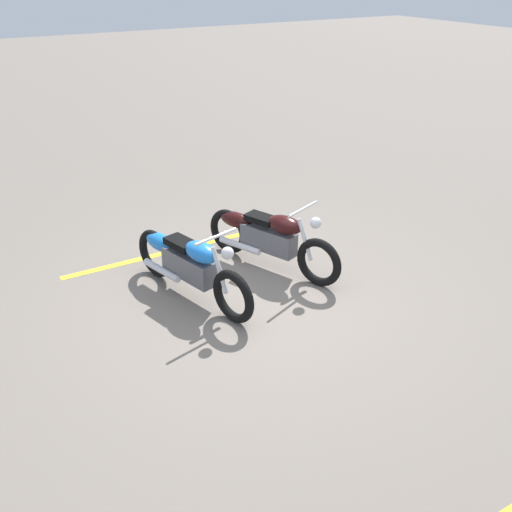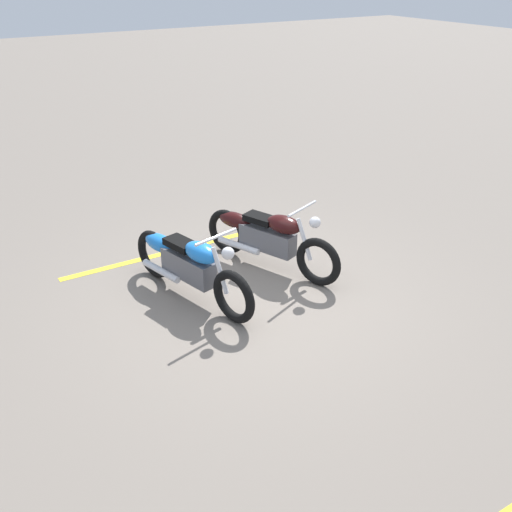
# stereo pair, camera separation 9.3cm
# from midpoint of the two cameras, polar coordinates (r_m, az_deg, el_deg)

# --- Properties ---
(ground_plane) EXTENTS (60.00, 60.00, 0.00)m
(ground_plane) POSITION_cam_midpoint_polar(r_m,az_deg,el_deg) (7.44, -0.72, -4.18)
(ground_plane) COLOR slate
(motorcycle_bright_foreground) EXTENTS (2.19, 0.80, 1.04)m
(motorcycle_bright_foreground) POSITION_cam_midpoint_polar(r_m,az_deg,el_deg) (7.33, -7.11, -0.76)
(motorcycle_bright_foreground) COLOR black
(motorcycle_bright_foreground) RESTS_ON ground
(motorcycle_dark_foreground) EXTENTS (2.11, 0.94, 1.04)m
(motorcycle_dark_foreground) POSITION_cam_midpoint_polar(r_m,az_deg,el_deg) (7.98, 0.74, 1.92)
(motorcycle_dark_foreground) COLOR black
(motorcycle_dark_foreground) RESTS_ON ground
(parking_stripe_near) EXTENTS (0.12, 3.20, 0.01)m
(parking_stripe_near) POSITION_cam_midpoint_polar(r_m,az_deg,el_deg) (8.67, -8.95, 0.36)
(parking_stripe_near) COLOR yellow
(parking_stripe_near) RESTS_ON ground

